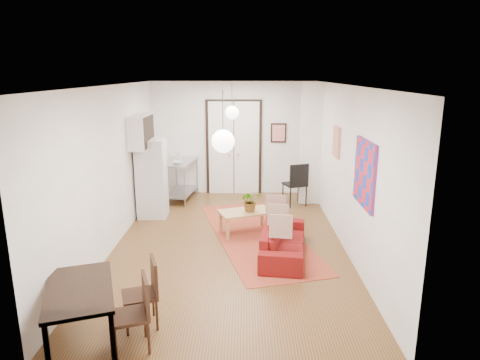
{
  "coord_description": "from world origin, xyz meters",
  "views": [
    {
      "loc": [
        0.28,
        -7.48,
        3.12
      ],
      "look_at": [
        0.2,
        -0.09,
        1.25
      ],
      "focal_mm": 32.0,
      "sensor_mm": 36.0,
      "label": 1
    }
  ],
  "objects_px": {
    "sofa": "(283,241)",
    "coffee_table": "(245,214)",
    "dining_chair_far": "(131,305)",
    "kitchen_counter": "(180,174)",
    "fridge": "(152,178)",
    "dining_table": "(80,294)",
    "black_side_chair": "(294,179)",
    "dining_chair_near": "(141,286)"
  },
  "relations": [
    {
      "from": "sofa",
      "to": "coffee_table",
      "type": "xyz_separation_m",
      "value": [
        -0.66,
        1.08,
        0.12
      ]
    },
    {
      "from": "dining_chair_far",
      "to": "kitchen_counter",
      "type": "bearing_deg",
      "value": 163.45
    },
    {
      "from": "coffee_table",
      "to": "fridge",
      "type": "relative_size",
      "value": 0.66
    },
    {
      "from": "coffee_table",
      "to": "kitchen_counter",
      "type": "bearing_deg",
      "value": 125.48
    },
    {
      "from": "kitchen_counter",
      "to": "dining_table",
      "type": "relative_size",
      "value": 0.94
    },
    {
      "from": "dining_chair_far",
      "to": "black_side_chair",
      "type": "distance_m",
      "value": 6.13
    },
    {
      "from": "coffee_table",
      "to": "dining_chair_near",
      "type": "distance_m",
      "value": 3.44
    },
    {
      "from": "fridge",
      "to": "dining_table",
      "type": "height_order",
      "value": "fridge"
    },
    {
      "from": "dining_chair_far",
      "to": "black_side_chair",
      "type": "bearing_deg",
      "value": 136.36
    },
    {
      "from": "sofa",
      "to": "dining_chair_near",
      "type": "distance_m",
      "value": 2.89
    },
    {
      "from": "sofa",
      "to": "black_side_chair",
      "type": "distance_m",
      "value": 3.1
    },
    {
      "from": "sofa",
      "to": "dining_chair_near",
      "type": "relative_size",
      "value": 2.08
    },
    {
      "from": "dining_chair_far",
      "to": "black_side_chair",
      "type": "xyz_separation_m",
      "value": [
        2.51,
        5.59,
        0.11
      ]
    },
    {
      "from": "coffee_table",
      "to": "sofa",
      "type": "bearing_deg",
      "value": -58.41
    },
    {
      "from": "dining_chair_near",
      "to": "dining_chair_far",
      "type": "distance_m",
      "value": 0.46
    },
    {
      "from": "sofa",
      "to": "dining_chair_far",
      "type": "distance_m",
      "value": 3.25
    },
    {
      "from": "kitchen_counter",
      "to": "black_side_chair",
      "type": "xyz_separation_m",
      "value": [
        2.81,
        -0.32,
        -0.04
      ]
    },
    {
      "from": "fridge",
      "to": "dining_table",
      "type": "relative_size",
      "value": 1.19
    },
    {
      "from": "coffee_table",
      "to": "fridge",
      "type": "height_order",
      "value": "fridge"
    },
    {
      "from": "coffee_table",
      "to": "dining_chair_near",
      "type": "height_order",
      "value": "dining_chair_near"
    },
    {
      "from": "dining_chair_near",
      "to": "black_side_chair",
      "type": "relative_size",
      "value": 0.84
    },
    {
      "from": "sofa",
      "to": "coffee_table",
      "type": "relative_size",
      "value": 1.59
    },
    {
      "from": "black_side_chair",
      "to": "dining_chair_near",
      "type": "bearing_deg",
      "value": 44.05
    },
    {
      "from": "sofa",
      "to": "dining_chair_far",
      "type": "relative_size",
      "value": 2.08
    },
    {
      "from": "coffee_table",
      "to": "dining_chair_far",
      "type": "distance_m",
      "value": 3.87
    },
    {
      "from": "coffee_table",
      "to": "dining_chair_near",
      "type": "relative_size",
      "value": 1.3
    },
    {
      "from": "coffee_table",
      "to": "black_side_chair",
      "type": "height_order",
      "value": "black_side_chair"
    },
    {
      "from": "black_side_chair",
      "to": "dining_chair_far",
      "type": "bearing_deg",
      "value": 45.95
    },
    {
      "from": "dining_table",
      "to": "black_side_chair",
      "type": "distance_m",
      "value": 6.37
    },
    {
      "from": "kitchen_counter",
      "to": "dining_table",
      "type": "height_order",
      "value": "kitchen_counter"
    },
    {
      "from": "kitchen_counter",
      "to": "black_side_chair",
      "type": "relative_size",
      "value": 1.31
    },
    {
      "from": "coffee_table",
      "to": "black_side_chair",
      "type": "distance_m",
      "value": 2.3
    },
    {
      "from": "coffee_table",
      "to": "dining_chair_near",
      "type": "xyz_separation_m",
      "value": [
        -1.32,
        -3.17,
        0.12
      ]
    },
    {
      "from": "coffee_table",
      "to": "fridge",
      "type": "bearing_deg",
      "value": 154.03
    },
    {
      "from": "dining_table",
      "to": "dining_chair_near",
      "type": "xyz_separation_m",
      "value": [
        0.6,
        0.44,
        -0.12
      ]
    },
    {
      "from": "sofa",
      "to": "kitchen_counter",
      "type": "bearing_deg",
      "value": 42.28
    },
    {
      "from": "fridge",
      "to": "dining_chair_far",
      "type": "xyz_separation_m",
      "value": [
        0.73,
        -4.63,
        -0.36
      ]
    },
    {
      "from": "dining_chair_far",
      "to": "black_side_chair",
      "type": "relative_size",
      "value": 0.84
    },
    {
      "from": "coffee_table",
      "to": "dining_table",
      "type": "bearing_deg",
      "value": -118.08
    },
    {
      "from": "coffee_table",
      "to": "black_side_chair",
      "type": "bearing_deg",
      "value": 58.89
    },
    {
      "from": "coffee_table",
      "to": "kitchen_counter",
      "type": "xyz_separation_m",
      "value": [
        -1.63,
        2.28,
        0.26
      ]
    },
    {
      "from": "coffee_table",
      "to": "dining_chair_far",
      "type": "xyz_separation_m",
      "value": [
        -1.32,
        -3.63,
        0.12
      ]
    }
  ]
}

